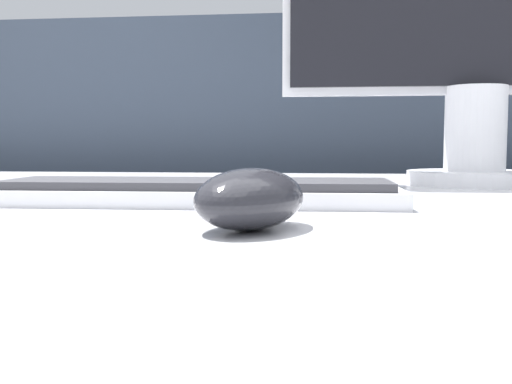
{
  "coord_description": "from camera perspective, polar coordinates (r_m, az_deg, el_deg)",
  "views": [
    {
      "loc": [
        0.09,
        -0.62,
        0.84
      ],
      "look_at": [
        0.04,
        -0.18,
        0.8
      ],
      "focal_mm": 42.0,
      "sensor_mm": 36.0,
      "label": 1
    }
  ],
  "objects": [
    {
      "name": "keyboard",
      "position": [
        0.6,
        -5.7,
        -0.01
      ],
      "size": [
        0.41,
        0.13,
        0.02
      ],
      "rotation": [
        0.0,
        0.0,
        0.02
      ],
      "color": "silver",
      "rests_on": "desk"
    },
    {
      "name": "partition_panel",
      "position": [
        1.37,
        2.65,
        -6.98
      ],
      "size": [
        5.0,
        0.03,
        1.12
      ],
      "color": "#333D4C",
      "rests_on": "ground_plane"
    },
    {
      "name": "computer_mouse_near",
      "position": [
        0.42,
        -0.5,
        -0.65
      ],
      "size": [
        0.1,
        0.12,
        0.04
      ],
      "rotation": [
        0.0,
        0.0,
        -0.36
      ],
      "color": "#232328",
      "rests_on": "desk"
    }
  ]
}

